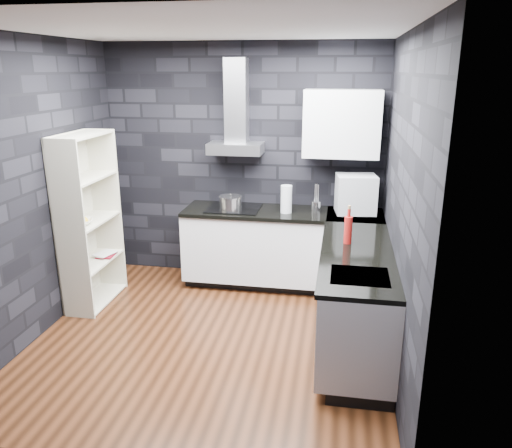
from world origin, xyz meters
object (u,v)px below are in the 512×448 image
(utensil_crock, at_px, (316,207))
(pot, at_px, (231,204))
(red_bottle, at_px, (348,230))
(glass_vase, at_px, (286,199))
(appliance_garage, at_px, (356,194))
(fruit_bowl, at_px, (82,222))
(bookshelf, at_px, (89,221))
(storage_jar, at_px, (285,206))

(utensil_crock, bearing_deg, pot, -174.05)
(utensil_crock, height_order, red_bottle, red_bottle)
(pot, distance_m, glass_vase, 0.61)
(appliance_garage, relative_size, fruit_bowl, 1.91)
(appliance_garage, distance_m, red_bottle, 0.97)
(appliance_garage, relative_size, bookshelf, 0.23)
(glass_vase, bearing_deg, pot, -174.88)
(utensil_crock, bearing_deg, storage_jar, 172.22)
(pot, relative_size, glass_vase, 0.81)
(glass_vase, relative_size, utensil_crock, 2.30)
(bookshelf, bearing_deg, fruit_bowl, -83.00)
(utensil_crock, bearing_deg, red_bottle, -70.28)
(pot, bearing_deg, glass_vase, 5.12)
(bookshelf, bearing_deg, appliance_garage, 22.09)
(red_bottle, bearing_deg, fruit_bowl, 178.03)
(glass_vase, height_order, utensil_crock, glass_vase)
(glass_vase, relative_size, storage_jar, 2.89)
(glass_vase, bearing_deg, fruit_bowl, -157.48)
(appliance_garage, bearing_deg, pot, 176.63)
(pot, height_order, bookshelf, bookshelf)
(bookshelf, relative_size, fruit_bowl, 8.37)
(glass_vase, xyz_separation_m, utensil_crock, (0.32, 0.04, -0.09))
(pot, xyz_separation_m, utensil_crock, (0.93, 0.10, -0.02))
(red_bottle, relative_size, bookshelf, 0.14)
(utensil_crock, height_order, bookshelf, bookshelf)
(pot, xyz_separation_m, fruit_bowl, (-1.36, -0.76, -0.05))
(glass_vase, distance_m, storage_jar, 0.14)
(fruit_bowl, bearing_deg, utensil_crock, 20.56)
(utensil_crock, distance_m, fruit_bowl, 2.44)
(bookshelf, distance_m, fruit_bowl, 0.15)
(storage_jar, relative_size, appliance_garage, 0.25)
(glass_vase, distance_m, fruit_bowl, 2.13)
(storage_jar, relative_size, fruit_bowl, 0.49)
(utensil_crock, relative_size, bookshelf, 0.07)
(utensil_crock, relative_size, fruit_bowl, 0.61)
(red_bottle, bearing_deg, pot, 146.14)
(appliance_garage, xyz_separation_m, red_bottle, (-0.08, -0.96, -0.10))
(red_bottle, xyz_separation_m, fruit_bowl, (-2.63, 0.09, -0.09))
(bookshelf, height_order, fruit_bowl, bookshelf)
(red_bottle, bearing_deg, bookshelf, 174.92)
(fruit_bowl, bearing_deg, bookshelf, 90.00)
(utensil_crock, distance_m, red_bottle, 1.01)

